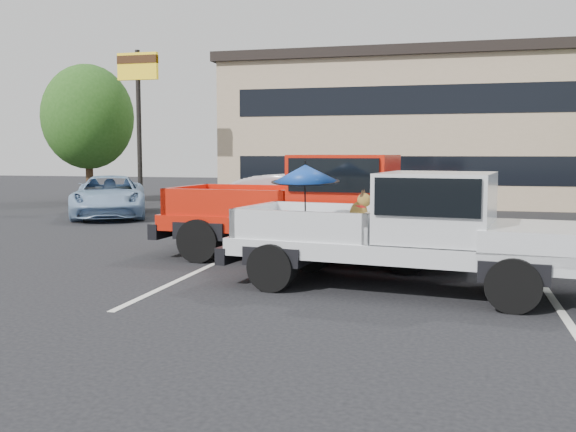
# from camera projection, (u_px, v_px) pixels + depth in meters

# --- Properties ---
(ground) EXTENTS (90.00, 90.00, 0.00)m
(ground) POSITION_uv_depth(u_px,v_px,m) (333.00, 317.00, 8.54)
(ground) COLOR black
(ground) RESTS_ON ground
(stripe_left) EXTENTS (0.12, 5.00, 0.01)m
(stripe_left) POSITION_uv_depth(u_px,v_px,m) (184.00, 278.00, 11.20)
(stripe_left) COLOR silver
(stripe_left) RESTS_ON ground
(stripe_right) EXTENTS (0.12, 5.00, 0.01)m
(stripe_right) POSITION_uv_depth(u_px,v_px,m) (551.00, 297.00, 9.73)
(stripe_right) COLOR silver
(stripe_right) RESTS_ON ground
(motel_building) EXTENTS (20.40, 8.40, 6.30)m
(motel_building) POSITION_uv_depth(u_px,v_px,m) (465.00, 129.00, 27.96)
(motel_building) COLOR tan
(motel_building) RESTS_ON ground
(motel_sign) EXTENTS (1.60, 0.22, 6.00)m
(motel_sign) POSITION_uv_depth(u_px,v_px,m) (138.00, 87.00, 24.04)
(motel_sign) COLOR black
(motel_sign) RESTS_ON ground
(tree_left) EXTENTS (3.96, 3.96, 6.02)m
(tree_left) POSITION_uv_depth(u_px,v_px,m) (88.00, 117.00, 28.01)
(tree_left) COLOR #332114
(tree_left) RESTS_ON ground
(tree_back) EXTENTS (4.68, 4.68, 7.11)m
(tree_back) POSITION_uv_depth(u_px,v_px,m) (554.00, 104.00, 29.76)
(tree_back) COLOR #332114
(tree_back) RESTS_ON ground
(silver_pickup) EXTENTS (5.90, 2.72, 2.06)m
(silver_pickup) POSITION_uv_depth(u_px,v_px,m) (421.00, 225.00, 10.05)
(silver_pickup) COLOR black
(silver_pickup) RESTS_ON ground
(red_pickup) EXTENTS (6.62, 2.72, 2.14)m
(red_pickup) POSITION_uv_depth(u_px,v_px,m) (336.00, 203.00, 12.92)
(red_pickup) COLOR black
(red_pickup) RESTS_ON ground
(silver_sedan) EXTENTS (5.32, 2.74, 1.67)m
(silver_sedan) POSITION_uv_depth(u_px,v_px,m) (308.00, 210.00, 15.16)
(silver_sedan) COLOR #A5A6AC
(silver_sedan) RESTS_ON ground
(blue_suv) EXTENTS (4.38, 5.55, 1.40)m
(blue_suv) POSITION_uv_depth(u_px,v_px,m) (110.00, 196.00, 21.80)
(blue_suv) COLOR #85A4C6
(blue_suv) RESTS_ON ground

